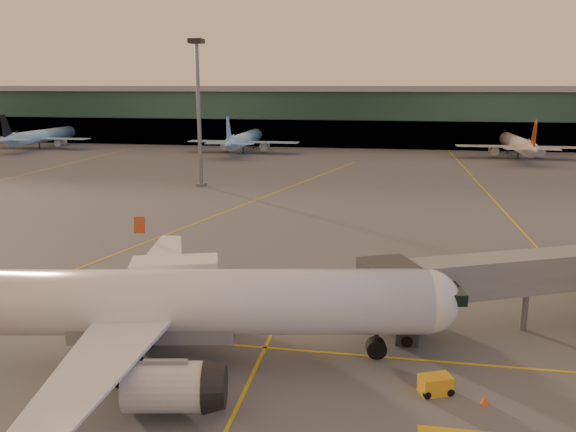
% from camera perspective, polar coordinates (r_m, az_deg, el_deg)
% --- Properties ---
extents(ground, '(600.00, 600.00, 0.00)m').
position_cam_1_polar(ground, '(37.26, -11.88, -15.75)').
color(ground, '#4C4F54').
rests_on(ground, ground).
extents(taxi_markings, '(100.12, 173.00, 0.01)m').
position_cam_1_polar(taxi_markings, '(79.30, -5.02, 0.11)').
color(taxi_markings, gold).
rests_on(taxi_markings, ground).
extents(terminal, '(400.00, 20.00, 17.60)m').
position_cam_1_polar(terminal, '(172.63, 5.74, 10.08)').
color(terminal, '#19382D').
rests_on(terminal, ground).
extents(mast_west_near, '(2.40, 2.40, 25.60)m').
position_cam_1_polar(mast_west_near, '(101.60, -9.09, 11.32)').
color(mast_west_near, slate).
rests_on(mast_west_near, ground).
extents(distant_aircraft_row, '(225.00, 34.00, 13.00)m').
position_cam_1_polar(distant_aircraft_row, '(163.35, -14.28, 6.49)').
color(distant_aircraft_row, '#93CBF7').
rests_on(distant_aircraft_row, ground).
extents(main_airplane, '(40.63, 36.87, 12.32)m').
position_cam_1_polar(main_airplane, '(37.64, -13.74, -8.80)').
color(main_airplane, white).
rests_on(main_airplane, ground).
extents(jet_bridge, '(25.22, 13.32, 6.03)m').
position_cam_1_polar(jet_bridge, '(45.78, 24.63, -5.39)').
color(jet_bridge, slate).
rests_on(jet_bridge, ground).
extents(catering_truck, '(6.98, 4.54, 5.01)m').
position_cam_1_polar(catering_truck, '(43.97, -11.24, -7.04)').
color(catering_truck, '#B03619').
rests_on(catering_truck, ground).
extents(gpu_cart, '(2.17, 1.75, 1.11)m').
position_cam_1_polar(gpu_cart, '(35.73, 14.75, -16.26)').
color(gpu_cart, gold).
rests_on(gpu_cart, ground).
extents(pushback_tug, '(3.90, 2.41, 1.90)m').
position_cam_1_polar(pushback_tug, '(44.17, 11.47, -9.85)').
color(pushback_tug, black).
rests_on(pushback_tug, ground).
extents(cone_nose, '(0.45, 0.45, 0.57)m').
position_cam_1_polar(cone_nose, '(35.62, 19.34, -17.19)').
color(cone_nose, '#FA580D').
rests_on(cone_nose, ground).
extents(cone_wing_left, '(0.45, 0.45, 0.57)m').
position_cam_1_polar(cone_wing_left, '(55.56, -6.02, -5.34)').
color(cone_wing_left, '#FA580D').
rests_on(cone_wing_left, ground).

